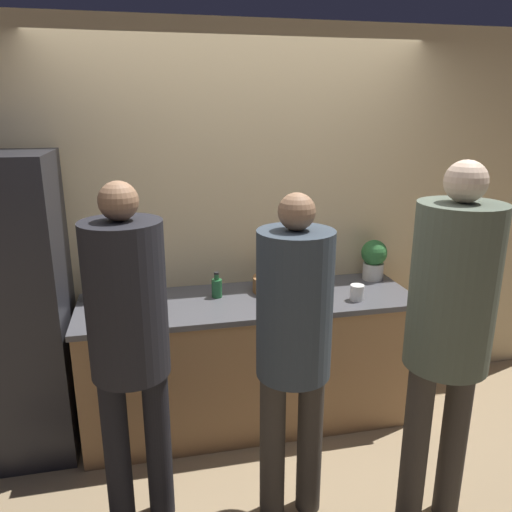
{
  "coord_description": "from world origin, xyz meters",
  "views": [
    {
      "loc": [
        -0.6,
        -2.57,
        2.06
      ],
      "look_at": [
        0.0,
        0.16,
        1.23
      ],
      "focal_mm": 35.0,
      "sensor_mm": 36.0,
      "label": 1
    }
  ],
  "objects_px": {
    "person_center": "(294,334)",
    "bottle_green": "(217,287)",
    "person_left": "(129,329)",
    "bottle_red": "(285,293)",
    "refrigerator": "(7,311)",
    "utensil_crock": "(94,291)",
    "cup_white": "(357,293)",
    "potted_plant": "(374,258)",
    "fruit_bowl": "(272,284)",
    "person_right": "(450,316)"
  },
  "relations": [
    {
      "from": "person_center",
      "to": "person_right",
      "type": "relative_size",
      "value": 0.92
    },
    {
      "from": "bottle_green",
      "to": "cup_white",
      "type": "distance_m",
      "value": 0.9
    },
    {
      "from": "person_center",
      "to": "potted_plant",
      "type": "relative_size",
      "value": 5.93
    },
    {
      "from": "person_right",
      "to": "utensil_crock",
      "type": "xyz_separation_m",
      "value": [
        -1.7,
        1.23,
        -0.19
      ]
    },
    {
      "from": "refrigerator",
      "to": "cup_white",
      "type": "height_order",
      "value": "refrigerator"
    },
    {
      "from": "potted_plant",
      "to": "fruit_bowl",
      "type": "bearing_deg",
      "value": -173.71
    },
    {
      "from": "utensil_crock",
      "to": "potted_plant",
      "type": "xyz_separation_m",
      "value": [
        1.91,
        0.01,
        0.09
      ]
    },
    {
      "from": "utensil_crock",
      "to": "fruit_bowl",
      "type": "bearing_deg",
      "value": -3.8
    },
    {
      "from": "person_left",
      "to": "bottle_red",
      "type": "xyz_separation_m",
      "value": [
        0.94,
        0.64,
        -0.13
      ]
    },
    {
      "from": "bottle_green",
      "to": "utensil_crock",
      "type": "bearing_deg",
      "value": 172.34
    },
    {
      "from": "utensil_crock",
      "to": "potted_plant",
      "type": "relative_size",
      "value": 0.94
    },
    {
      "from": "person_center",
      "to": "utensil_crock",
      "type": "distance_m",
      "value": 1.45
    },
    {
      "from": "utensil_crock",
      "to": "refrigerator",
      "type": "bearing_deg",
      "value": -162.93
    },
    {
      "from": "cup_white",
      "to": "potted_plant",
      "type": "xyz_separation_m",
      "value": [
        0.28,
        0.36,
        0.11
      ]
    },
    {
      "from": "refrigerator",
      "to": "fruit_bowl",
      "type": "xyz_separation_m",
      "value": [
        1.63,
        0.07,
        0.02
      ]
    },
    {
      "from": "refrigerator",
      "to": "bottle_red",
      "type": "height_order",
      "value": "refrigerator"
    },
    {
      "from": "person_center",
      "to": "fruit_bowl",
      "type": "relative_size",
      "value": 6.49
    },
    {
      "from": "bottle_green",
      "to": "bottle_red",
      "type": "relative_size",
      "value": 1.16
    },
    {
      "from": "bottle_red",
      "to": "bottle_green",
      "type": "bearing_deg",
      "value": 157.63
    },
    {
      "from": "person_right",
      "to": "fruit_bowl",
      "type": "height_order",
      "value": "person_right"
    },
    {
      "from": "person_center",
      "to": "cup_white",
      "type": "height_order",
      "value": "person_center"
    },
    {
      "from": "person_center",
      "to": "bottle_green",
      "type": "distance_m",
      "value": 0.96
    },
    {
      "from": "refrigerator",
      "to": "fruit_bowl",
      "type": "relative_size",
      "value": 6.97
    },
    {
      "from": "utensil_crock",
      "to": "bottle_green",
      "type": "xyz_separation_m",
      "value": [
        0.77,
        -0.1,
        0.0
      ]
    },
    {
      "from": "fruit_bowl",
      "to": "cup_white",
      "type": "height_order",
      "value": "fruit_bowl"
    },
    {
      "from": "refrigerator",
      "to": "person_right",
      "type": "xyz_separation_m",
      "value": [
        2.19,
        -1.08,
        0.22
      ]
    },
    {
      "from": "refrigerator",
      "to": "potted_plant",
      "type": "height_order",
      "value": "refrigerator"
    },
    {
      "from": "refrigerator",
      "to": "person_right",
      "type": "distance_m",
      "value": 2.45
    },
    {
      "from": "person_left",
      "to": "bottle_green",
      "type": "distance_m",
      "value": 0.97
    },
    {
      "from": "bottle_red",
      "to": "person_left",
      "type": "bearing_deg",
      "value": -145.95
    },
    {
      "from": "fruit_bowl",
      "to": "bottle_green",
      "type": "xyz_separation_m",
      "value": [
        -0.38,
        -0.03,
        0.01
      ]
    },
    {
      "from": "utensil_crock",
      "to": "bottle_green",
      "type": "relative_size",
      "value": 1.6
    },
    {
      "from": "person_right",
      "to": "fruit_bowl",
      "type": "bearing_deg",
      "value": 115.58
    },
    {
      "from": "refrigerator",
      "to": "person_center",
      "type": "distance_m",
      "value": 1.74
    },
    {
      "from": "bottle_red",
      "to": "cup_white",
      "type": "xyz_separation_m",
      "value": [
        0.45,
        -0.08,
        -0.01
      ]
    },
    {
      "from": "person_left",
      "to": "person_right",
      "type": "distance_m",
      "value": 1.5
    },
    {
      "from": "person_right",
      "to": "bottle_red",
      "type": "distance_m",
      "value": 1.11
    },
    {
      "from": "bottle_green",
      "to": "bottle_red",
      "type": "distance_m",
      "value": 0.44
    },
    {
      "from": "refrigerator",
      "to": "utensil_crock",
      "type": "height_order",
      "value": "refrigerator"
    },
    {
      "from": "person_left",
      "to": "person_center",
      "type": "xyz_separation_m",
      "value": [
        0.77,
        -0.13,
        -0.04
      ]
    },
    {
      "from": "fruit_bowl",
      "to": "refrigerator",
      "type": "bearing_deg",
      "value": -177.45
    },
    {
      "from": "potted_plant",
      "to": "person_right",
      "type": "bearing_deg",
      "value": -99.65
    },
    {
      "from": "bottle_green",
      "to": "cup_white",
      "type": "bearing_deg",
      "value": -15.85
    },
    {
      "from": "fruit_bowl",
      "to": "potted_plant",
      "type": "height_order",
      "value": "potted_plant"
    },
    {
      "from": "utensil_crock",
      "to": "person_left",
      "type": "bearing_deg",
      "value": -75.09
    },
    {
      "from": "person_left",
      "to": "bottle_green",
      "type": "relative_size",
      "value": 10.42
    },
    {
      "from": "cup_white",
      "to": "bottle_green",
      "type": "bearing_deg",
      "value": 164.15
    },
    {
      "from": "person_center",
      "to": "potted_plant",
      "type": "distance_m",
      "value": 1.38
    },
    {
      "from": "person_center",
      "to": "potted_plant",
      "type": "xyz_separation_m",
      "value": [
        0.9,
        1.04,
        0.01
      ]
    },
    {
      "from": "refrigerator",
      "to": "cup_white",
      "type": "bearing_deg",
      "value": -5.4
    }
  ]
}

